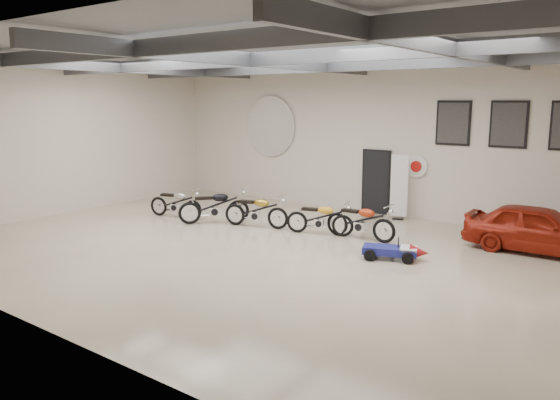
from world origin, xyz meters
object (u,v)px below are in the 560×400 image
Objects in this scene: banner_stand at (399,189)px; motorcycle_silver at (175,202)px; go_kart at (396,248)px; vintage_car at (539,229)px; motorcycle_gold at (256,210)px; motorcycle_red at (360,220)px; motorcycle_black at (214,205)px; motorcycle_yellow at (320,217)px.

motorcycle_silver is (-5.97, -4.06, -0.50)m from banner_stand.
vintage_car reaches higher than go_kart.
motorcycle_gold is 0.57× the size of vintage_car.
motorcycle_red is 1.30× the size of go_kart.
banner_stand is 5.89m from motorcycle_black.
banner_stand is at bearing -7.01° from motorcycle_black.
motorcycle_yellow is at bearing -37.06° from motorcycle_black.
motorcycle_yellow is at bearing -120.85° from banner_stand.
vintage_car is at bearing -33.54° from motorcycle_black.
motorcycle_yellow is 5.68m from vintage_car.
vintage_car reaches higher than motorcycle_red.
vintage_car reaches higher than motorcycle_gold.
motorcycle_gold is 7.73m from vintage_car.
motorcycle_red reaches higher than go_kart.
go_kart is (1.86, -4.21, -0.72)m from banner_stand.
motorcycle_red is 0.57× the size of vintage_car.
vintage_car reaches higher than motorcycle_silver.
motorcycle_red is at bearing 108.05° from vintage_car.
banner_stand reaches higher than vintage_car.
go_kart is (4.85, -0.65, -0.24)m from motorcycle_gold.
banner_stand reaches higher than motorcycle_yellow.
motorcycle_gold is (-2.99, -3.56, -0.48)m from banner_stand.
motorcycle_silver is 6.29m from motorcycle_red.
motorcycle_red is (3.22, 0.59, 0.00)m from motorcycle_gold.
motorcycle_silver is 1.60m from motorcycle_black.
banner_stand is 0.56× the size of vintage_car.
motorcycle_gold is 2.07m from motorcycle_yellow.
motorcycle_red is 2.06m from go_kart.
motorcycle_black is 1.37× the size of go_kart.
motorcycle_black reaches higher than motorcycle_red.
motorcycle_red reaches higher than motorcycle_silver.
banner_stand is at bearing 56.98° from motorcycle_yellow.
motorcycle_black is (-4.38, -3.92, -0.45)m from banner_stand.
motorcycle_gold is at bearing -34.46° from motorcycle_black.
go_kart is (6.24, -0.29, -0.28)m from motorcycle_black.
motorcycle_black reaches higher than motorcycle_yellow.
vintage_car is at bearing -32.94° from banner_stand.
banner_stand is 3.02m from motorcycle_red.
motorcycle_gold is at bearing 151.91° from go_kart.
motorcycle_gold is at bearing 173.42° from motorcycle_yellow.
motorcycle_gold is at bearing -144.37° from banner_stand.
banner_stand is 3.38m from motorcycle_yellow.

